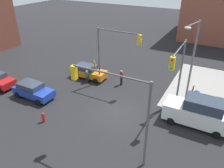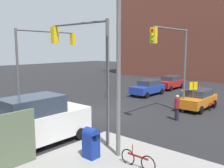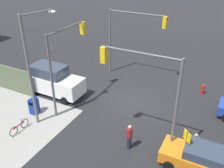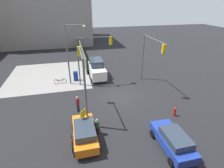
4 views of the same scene
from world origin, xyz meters
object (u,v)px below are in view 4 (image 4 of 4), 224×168
at_px(traffic_signal_se_corner, 150,52).
at_px(bicycle_leaning_on_fence, 60,81).
at_px(bicycle_at_crosswalk, 72,143).
at_px(street_lamp_corner, 70,51).
at_px(coupe_orange, 85,132).
at_px(mailbox_blue, 76,75).
at_px(pedestrian_crossing, 97,126).
at_px(traffic_signal_ne_corner, 91,52).
at_px(fire_hydrant, 175,112).
at_px(pedestrian_waiting, 78,104).
at_px(van_white_delivery, 97,69).
at_px(traffic_signal_nw_corner, 83,73).
at_px(coupe_blue, 173,140).

bearing_deg(traffic_signal_se_corner, bicycle_leaning_on_fence, 74.27).
height_order(bicycle_leaning_on_fence, bicycle_at_crosswalk, same).
xyz_separation_m(street_lamp_corner, coupe_orange, (-11.48, -0.50, -3.86)).
relative_size(mailbox_blue, bicycle_leaning_on_fence, 0.82).
relative_size(coupe_orange, pedestrian_crossing, 2.75).
distance_m(traffic_signal_se_corner, traffic_signal_ne_corner, 7.57).
distance_m(traffic_signal_ne_corner, fire_hydrant, 12.46).
bearing_deg(street_lamp_corner, pedestrian_waiting, -178.06).
height_order(traffic_signal_se_corner, pedestrian_waiting, traffic_signal_se_corner).
height_order(coupe_orange, van_white_delivery, van_white_delivery).
height_order(traffic_signal_ne_corner, fire_hydrant, traffic_signal_ne_corner).
bearing_deg(street_lamp_corner, pedestrian_crossing, -171.45).
distance_m(traffic_signal_nw_corner, bicycle_at_crosswalk, 6.17).
xyz_separation_m(coupe_blue, van_white_delivery, (15.73, 3.42, 0.44)).
bearing_deg(pedestrian_crossing, coupe_blue, 10.76).
distance_m(traffic_signal_se_corner, bicycle_leaning_on_fence, 12.89).
relative_size(street_lamp_corner, van_white_delivery, 1.48).
bearing_deg(van_white_delivery, fire_hydrant, -153.19).
height_order(van_white_delivery, bicycle_leaning_on_fence, van_white_delivery).
height_order(coupe_blue, pedestrian_crossing, coupe_blue).
relative_size(traffic_signal_ne_corner, mailbox_blue, 4.55).
bearing_deg(traffic_signal_se_corner, mailbox_blue, 67.71).
height_order(van_white_delivery, bicycle_at_crosswalk, van_white_delivery).
bearing_deg(bicycle_leaning_on_fence, traffic_signal_nw_corner, -161.80).
distance_m(van_white_delivery, pedestrian_crossing, 12.84).
relative_size(traffic_signal_ne_corner, street_lamp_corner, 0.81).
relative_size(coupe_blue, coupe_orange, 1.00).
bearing_deg(bicycle_leaning_on_fence, mailbox_blue, -74.72).
xyz_separation_m(traffic_signal_se_corner, pedestrian_waiting, (-4.31, 9.70, -3.69)).
distance_m(traffic_signal_nw_corner, traffic_signal_ne_corner, 7.32).
height_order(street_lamp_corner, fire_hydrant, street_lamp_corner).
height_order(traffic_signal_ne_corner, van_white_delivery, traffic_signal_ne_corner).
xyz_separation_m(traffic_signal_nw_corner, coupe_blue, (-6.26, -6.12, -3.76)).
distance_m(street_lamp_corner, mailbox_blue, 4.11).
relative_size(van_white_delivery, bicycle_leaning_on_fence, 3.09).
xyz_separation_m(van_white_delivery, pedestrian_waiting, (-8.87, 3.40, -0.32)).
bearing_deg(fire_hydrant, bicycle_leaning_on_fence, 47.07).
xyz_separation_m(street_lamp_corner, pedestrian_waiting, (-7.12, -0.24, -3.74)).
bearing_deg(traffic_signal_ne_corner, van_white_delivery, -21.80).
bearing_deg(pedestrian_crossing, street_lamp_corner, 138.76).
xyz_separation_m(traffic_signal_ne_corner, coupe_orange, (-10.86, 2.19, -3.74)).
xyz_separation_m(mailbox_blue, van_white_delivery, (0.67, -3.20, 0.52)).
distance_m(traffic_signal_ne_corner, bicycle_at_crosswalk, 12.50).
relative_size(traffic_signal_ne_corner, coupe_blue, 1.48).
relative_size(traffic_signal_nw_corner, coupe_orange, 1.49).
bearing_deg(traffic_signal_nw_corner, traffic_signal_ne_corner, -13.86).
height_order(traffic_signal_se_corner, mailbox_blue, traffic_signal_se_corner).
xyz_separation_m(traffic_signal_nw_corner, pedestrian_crossing, (-3.20, -0.70, -3.79)).
height_order(traffic_signal_ne_corner, street_lamp_corner, street_lamp_corner).
bearing_deg(bicycle_at_crosswalk, street_lamp_corner, -2.69).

